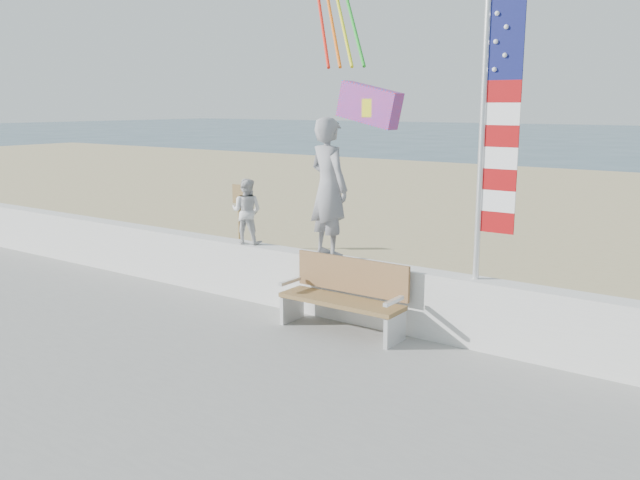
# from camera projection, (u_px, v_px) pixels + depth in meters

# --- Properties ---
(ground) EXTENTS (220.00, 220.00, 0.00)m
(ground) POSITION_uv_depth(u_px,v_px,m) (226.00, 363.00, 8.70)
(ground) COLOR #2C4758
(ground) RESTS_ON ground
(sand) EXTENTS (90.00, 40.00, 0.08)m
(sand) POSITION_uv_depth(u_px,v_px,m) (491.00, 244.00, 15.88)
(sand) COLOR tan
(sand) RESTS_ON ground
(seawall) EXTENTS (30.00, 0.35, 0.90)m
(seawall) POSITION_uv_depth(u_px,v_px,m) (317.00, 283.00, 10.17)
(seawall) COLOR silver
(seawall) RESTS_ON boardwalk
(adult) EXTENTS (0.85, 0.70, 2.02)m
(adult) POSITION_uv_depth(u_px,v_px,m) (329.00, 188.00, 9.76)
(adult) COLOR gray
(adult) RESTS_ON seawall
(child) EXTENTS (0.60, 0.53, 1.04)m
(child) POSITION_uv_depth(u_px,v_px,m) (247.00, 211.00, 10.76)
(child) COLOR silver
(child) RESTS_ON seawall
(bench) EXTENTS (1.80, 0.57, 1.00)m
(bench) POSITION_uv_depth(u_px,v_px,m) (345.00, 295.00, 9.34)
(bench) COLOR olive
(bench) RESTS_ON boardwalk
(flag) EXTENTS (0.50, 0.08, 3.50)m
(flag) POSITION_uv_depth(u_px,v_px,m) (493.00, 128.00, 8.21)
(flag) COLOR white
(flag) RESTS_ON seawall
(parafoil_kite) EXTENTS (1.14, 0.34, 0.78)m
(parafoil_kite) POSITION_uv_depth(u_px,v_px,m) (371.00, 105.00, 10.81)
(parafoil_kite) COLOR #FC1C29
(parafoil_kite) RESTS_ON ground
(sign) EXTENTS (0.32, 0.07, 1.46)m
(sign) POSITION_uv_depth(u_px,v_px,m) (239.00, 211.00, 14.99)
(sign) COLOR olive
(sign) RESTS_ON sand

